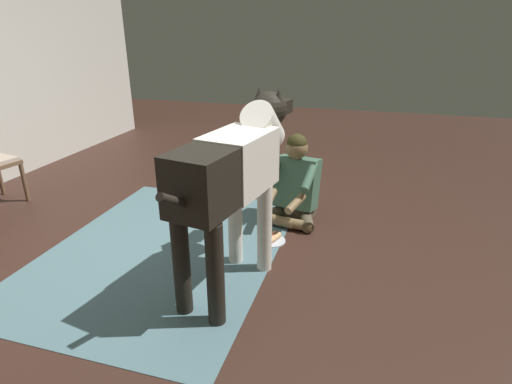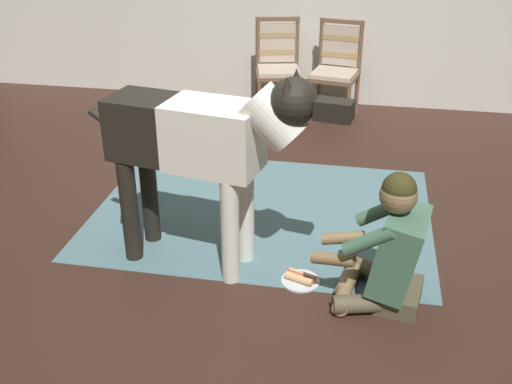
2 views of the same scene
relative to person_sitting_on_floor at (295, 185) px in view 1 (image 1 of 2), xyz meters
name	(u,v)px [view 1 (image 1 of 2)]	position (x,y,z in m)	size (l,w,h in m)	color
ground_plane	(204,257)	(-0.92, 0.56, -0.35)	(13.52, 13.52, 0.00)	#362019
area_rug	(164,249)	(-0.90, 0.93, -0.34)	(2.50, 1.86, 0.01)	slate
person_sitting_on_floor	(295,185)	(0.00, 0.00, 0.00)	(0.69, 0.57, 0.85)	brown
large_dog	(235,170)	(-1.13, 0.20, 0.51)	(1.66, 0.51, 1.34)	silver
hot_dog_on_plate	(272,239)	(-0.51, 0.09, -0.32)	(0.24, 0.24, 0.06)	silver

